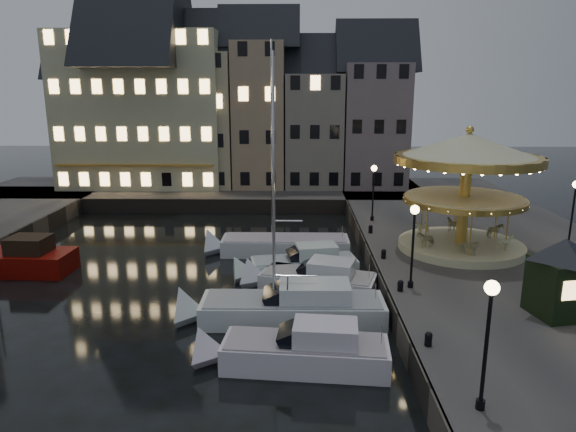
{
  "coord_description": "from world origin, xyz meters",
  "views": [
    {
      "loc": [
        1.58,
        -22.96,
        10.76
      ],
      "look_at": [
        1.0,
        8.0,
        3.2
      ],
      "focal_mm": 32.0,
      "sensor_mm": 36.0,
      "label": 1
    }
  ],
  "objects_px": {
    "ticket_kiosk": "(563,264)",
    "motorboat_e": "(297,267)",
    "streetlamp_b": "(413,235)",
    "bollard_b": "(400,285)",
    "motorboat_f": "(277,246)",
    "bollard_d": "(371,229)",
    "bollard_a": "(428,338)",
    "motorboat_c": "(284,308)",
    "motorboat_b": "(295,352)",
    "streetlamp_a": "(488,327)",
    "bollard_c": "(384,253)",
    "streetlamp_c": "(373,185)",
    "streetlamp_d": "(574,204)",
    "red_fishing_boat": "(10,261)",
    "motorboat_d": "(310,281)",
    "carousel": "(467,170)"
  },
  "relations": [
    {
      "from": "motorboat_e",
      "to": "ticket_kiosk",
      "type": "height_order",
      "value": "ticket_kiosk"
    },
    {
      "from": "motorboat_e",
      "to": "motorboat_f",
      "type": "distance_m",
      "value": 4.74
    },
    {
      "from": "streetlamp_b",
      "to": "bollard_b",
      "type": "relative_size",
      "value": 7.32
    },
    {
      "from": "motorboat_e",
      "to": "red_fishing_boat",
      "type": "bearing_deg",
      "value": 178.22
    },
    {
      "from": "bollard_b",
      "to": "motorboat_f",
      "type": "bearing_deg",
      "value": 123.08
    },
    {
      "from": "bollard_b",
      "to": "red_fishing_boat",
      "type": "xyz_separation_m",
      "value": [
        -22.47,
        5.85,
        -0.9
      ]
    },
    {
      "from": "streetlamp_c",
      "to": "bollard_b",
      "type": "height_order",
      "value": "streetlamp_c"
    },
    {
      "from": "motorboat_b",
      "to": "red_fishing_boat",
      "type": "bearing_deg",
      "value": 148.24
    },
    {
      "from": "streetlamp_b",
      "to": "streetlamp_a",
      "type": "bearing_deg",
      "value": -90.0
    },
    {
      "from": "bollard_d",
      "to": "carousel",
      "type": "xyz_separation_m",
      "value": [
        5.0,
        -3.68,
        4.64
      ]
    },
    {
      "from": "motorboat_b",
      "to": "ticket_kiosk",
      "type": "xyz_separation_m",
      "value": [
        11.37,
        2.3,
        2.99
      ]
    },
    {
      "from": "bollard_d",
      "to": "motorboat_e",
      "type": "xyz_separation_m",
      "value": [
        -5.01,
        -5.19,
        -0.96
      ]
    },
    {
      "from": "motorboat_c",
      "to": "motorboat_f",
      "type": "bearing_deg",
      "value": 94.31
    },
    {
      "from": "red_fishing_boat",
      "to": "motorboat_f",
      "type": "bearing_deg",
      "value": 13.95
    },
    {
      "from": "bollard_c",
      "to": "streetlamp_a",
      "type": "bearing_deg",
      "value": -87.63
    },
    {
      "from": "streetlamp_c",
      "to": "carousel",
      "type": "distance_m",
      "value": 8.71
    },
    {
      "from": "motorboat_e",
      "to": "ticket_kiosk",
      "type": "bearing_deg",
      "value": -35.06
    },
    {
      "from": "motorboat_b",
      "to": "motorboat_f",
      "type": "distance_m",
      "value": 14.8
    },
    {
      "from": "streetlamp_d",
      "to": "streetlamp_b",
      "type": "bearing_deg",
      "value": -148.22
    },
    {
      "from": "ticket_kiosk",
      "to": "motorboat_f",
      "type": "bearing_deg",
      "value": 135.53
    },
    {
      "from": "motorboat_d",
      "to": "red_fishing_boat",
      "type": "xyz_separation_m",
      "value": [
        -18.19,
        2.91,
        0.06
      ]
    },
    {
      "from": "ticket_kiosk",
      "to": "motorboat_e",
      "type": "bearing_deg",
      "value": 144.94
    },
    {
      "from": "bollard_d",
      "to": "ticket_kiosk",
      "type": "relative_size",
      "value": 0.15
    },
    {
      "from": "streetlamp_a",
      "to": "motorboat_e",
      "type": "distance_m",
      "value": 16.19
    },
    {
      "from": "streetlamp_b",
      "to": "red_fishing_boat",
      "type": "bearing_deg",
      "value": 166.94
    },
    {
      "from": "bollard_b",
      "to": "ticket_kiosk",
      "type": "distance_m",
      "value": 7.09
    },
    {
      "from": "streetlamp_a",
      "to": "carousel",
      "type": "height_order",
      "value": "carousel"
    },
    {
      "from": "bollard_a",
      "to": "motorboat_b",
      "type": "bearing_deg",
      "value": 173.33
    },
    {
      "from": "bollard_a",
      "to": "motorboat_c",
      "type": "xyz_separation_m",
      "value": [
        -5.62,
        4.79,
        -0.92
      ]
    },
    {
      "from": "streetlamp_b",
      "to": "motorboat_c",
      "type": "height_order",
      "value": "motorboat_c"
    },
    {
      "from": "motorboat_f",
      "to": "red_fishing_boat",
      "type": "height_order",
      "value": "motorboat_f"
    },
    {
      "from": "streetlamp_d",
      "to": "motorboat_f",
      "type": "xyz_separation_m",
      "value": [
        -18.31,
        2.34,
        -3.49
      ]
    },
    {
      "from": "bollard_b",
      "to": "bollard_d",
      "type": "distance_m",
      "value": 10.5
    },
    {
      "from": "streetlamp_c",
      "to": "streetlamp_b",
      "type": "bearing_deg",
      "value": -90.0
    },
    {
      "from": "bollard_d",
      "to": "motorboat_f",
      "type": "relative_size",
      "value": 0.04
    },
    {
      "from": "bollard_a",
      "to": "motorboat_b",
      "type": "height_order",
      "value": "motorboat_b"
    },
    {
      "from": "streetlamp_a",
      "to": "motorboat_f",
      "type": "bearing_deg",
      "value": 109.92
    },
    {
      "from": "streetlamp_c",
      "to": "motorboat_c",
      "type": "xyz_separation_m",
      "value": [
        -6.22,
        -14.71,
        -3.34
      ]
    },
    {
      "from": "streetlamp_c",
      "to": "motorboat_c",
      "type": "bearing_deg",
      "value": -112.91
    },
    {
      "from": "motorboat_d",
      "to": "motorboat_f",
      "type": "relative_size",
      "value": 0.57
    },
    {
      "from": "motorboat_f",
      "to": "motorboat_e",
      "type": "bearing_deg",
      "value": -72.86
    },
    {
      "from": "streetlamp_a",
      "to": "bollard_c",
      "type": "xyz_separation_m",
      "value": [
        -0.6,
        14.5,
        -2.41
      ]
    },
    {
      "from": "motorboat_f",
      "to": "bollard_d",
      "type": "bearing_deg",
      "value": 5.86
    },
    {
      "from": "motorboat_f",
      "to": "motorboat_c",
      "type": "bearing_deg",
      "value": -85.69
    },
    {
      "from": "motorboat_b",
      "to": "ticket_kiosk",
      "type": "distance_m",
      "value": 11.98
    },
    {
      "from": "bollard_d",
      "to": "red_fishing_boat",
      "type": "height_order",
      "value": "red_fishing_boat"
    },
    {
      "from": "streetlamp_d",
      "to": "ticket_kiosk",
      "type": "xyz_separation_m",
      "value": [
        -5.63,
        -10.11,
        -0.39
      ]
    },
    {
      "from": "bollard_c",
      "to": "motorboat_f",
      "type": "xyz_separation_m",
      "value": [
        -6.41,
        4.84,
        -1.07
      ]
    },
    {
      "from": "streetlamp_a",
      "to": "streetlamp_c",
      "type": "distance_m",
      "value": 23.5
    },
    {
      "from": "bollard_b",
      "to": "red_fishing_boat",
      "type": "distance_m",
      "value": 23.24
    }
  ]
}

